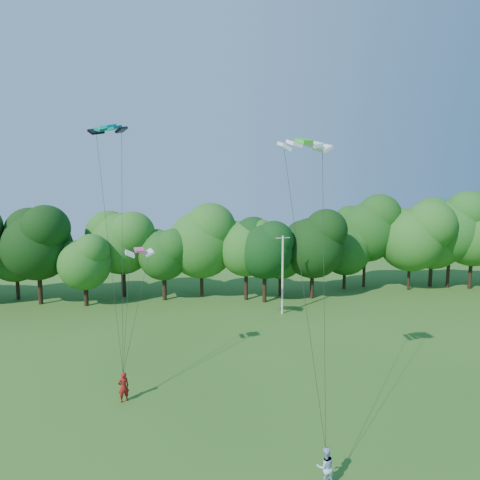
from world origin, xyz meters
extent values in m
cylinder|color=silver|center=(6.32, 27.25, 4.40)|extent=(0.22, 0.22, 8.79)
cube|color=silver|center=(6.32, 27.25, 8.57)|extent=(1.70, 0.60, 0.08)
imported|color=maroon|center=(-7.98, 10.65, 0.96)|extent=(0.84, 0.74, 1.93)
imported|color=#A8CAE9|center=(2.27, 2.33, 0.88)|extent=(0.88, 0.70, 1.76)
cube|color=#048C85|center=(-9.17, 14.85, 17.82)|extent=(2.82, 2.10, 0.48)
cube|color=green|center=(2.23, 6.42, 15.76)|extent=(2.81, 1.57, 0.48)
cube|color=#E7407D|center=(-7.21, 13.90, 9.27)|extent=(2.12, 1.45, 0.30)
cylinder|color=black|center=(5.26, 32.24, 1.89)|extent=(0.40, 0.40, 3.78)
ellipsoid|color=black|center=(5.26, 32.24, 6.87)|extent=(7.56, 7.56, 8.25)
cylinder|color=black|center=(33.13, 36.48, 2.43)|extent=(0.53, 0.53, 4.86)
ellipsoid|color=#1F561A|center=(33.13, 36.48, 8.83)|extent=(9.72, 9.72, 10.60)
camera|label=1|loc=(-3.48, -12.61, 12.78)|focal=28.00mm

